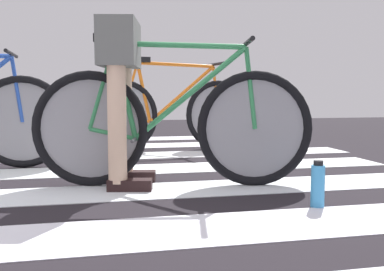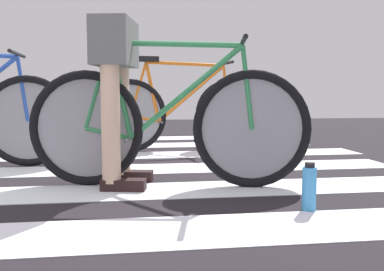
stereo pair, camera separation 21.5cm
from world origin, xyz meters
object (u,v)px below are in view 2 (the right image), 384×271
Objects in this scene: bicycle_3_of_3 at (181,112)px; water_bottle at (309,188)px; bicycle_1_of_3 at (167,124)px; cyclist_1_of_3 at (116,80)px.

water_bottle is at bearing -89.36° from bicycle_3_of_3.
bicycle_3_of_3 is (0.28, 1.69, 0.00)m from bicycle_1_of_3.
bicycle_1_of_3 reaches higher than water_bottle.
bicycle_1_of_3 and bicycle_3_of_3 have the same top height.
cyclist_1_of_3 is 1.76m from bicycle_3_of_3.
water_bottle is at bearing -34.98° from bicycle_1_of_3.
cyclist_1_of_3 is 4.24× the size of water_bottle.
bicycle_1_of_3 is 0.96m from water_bottle.
bicycle_1_of_3 is 1.69× the size of cyclist_1_of_3.
cyclist_1_of_3 reaches higher than bicycle_1_of_3.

